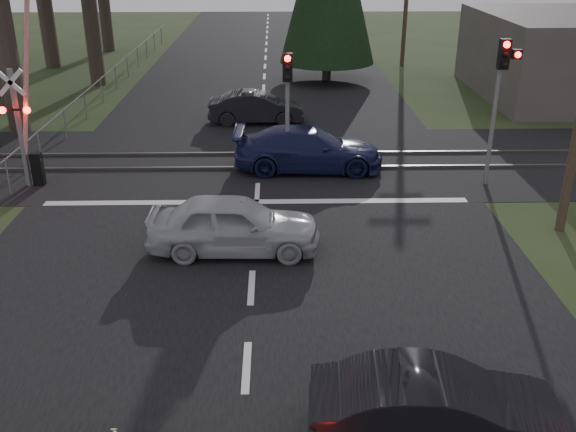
{
  "coord_description": "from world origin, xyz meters",
  "views": [
    {
      "loc": [
        0.58,
        -10.03,
        7.6
      ],
      "look_at": [
        0.88,
        4.18,
        1.3
      ],
      "focal_mm": 40.0,
      "sensor_mm": 36.0,
      "label": 1
    }
  ],
  "objects_px": {
    "traffic_signal_right": "(501,85)",
    "dark_car_far": "(257,107)",
    "traffic_signal_center": "(287,93)",
    "crossing_signal": "(26,124)",
    "blue_sedan": "(308,149)",
    "silver_car": "(234,225)",
    "dark_hatchback": "(438,410)"
  },
  "relations": [
    {
      "from": "dark_car_far",
      "to": "blue_sedan",
      "type": "bearing_deg",
      "value": -162.13
    },
    {
      "from": "crossing_signal",
      "to": "traffic_signal_center",
      "type": "height_order",
      "value": "crossing_signal"
    },
    {
      "from": "dark_hatchback",
      "to": "silver_car",
      "type": "xyz_separation_m",
      "value": [
        -3.61,
        6.97,
        0.08
      ]
    },
    {
      "from": "traffic_signal_right",
      "to": "blue_sedan",
      "type": "distance_m",
      "value": 6.57
    },
    {
      "from": "traffic_signal_right",
      "to": "dark_car_far",
      "type": "bearing_deg",
      "value": 135.11
    },
    {
      "from": "silver_car",
      "to": "blue_sedan",
      "type": "height_order",
      "value": "silver_car"
    },
    {
      "from": "traffic_signal_right",
      "to": "silver_car",
      "type": "xyz_separation_m",
      "value": [
        -8.04,
        -4.56,
        -2.56
      ]
    },
    {
      "from": "traffic_signal_center",
      "to": "blue_sedan",
      "type": "xyz_separation_m",
      "value": [
        0.73,
        0.46,
        -2.06
      ]
    },
    {
      "from": "traffic_signal_center",
      "to": "dark_hatchback",
      "type": "distance_m",
      "value": 13.08
    },
    {
      "from": "dark_car_far",
      "to": "crossing_signal",
      "type": "bearing_deg",
      "value": 136.49
    },
    {
      "from": "traffic_signal_center",
      "to": "silver_car",
      "type": "height_order",
      "value": "traffic_signal_center"
    },
    {
      "from": "traffic_signal_right",
      "to": "dark_hatchback",
      "type": "distance_m",
      "value": 12.63
    },
    {
      "from": "blue_sedan",
      "to": "traffic_signal_center",
      "type": "bearing_deg",
      "value": 124.08
    },
    {
      "from": "traffic_signal_center",
      "to": "dark_car_far",
      "type": "bearing_deg",
      "value": 100.44
    },
    {
      "from": "crossing_signal",
      "to": "dark_car_far",
      "type": "height_order",
      "value": "crossing_signal"
    },
    {
      "from": "traffic_signal_right",
      "to": "dark_car_far",
      "type": "relative_size",
      "value": 1.14
    },
    {
      "from": "dark_hatchback",
      "to": "silver_car",
      "type": "distance_m",
      "value": 7.85
    },
    {
      "from": "traffic_signal_center",
      "to": "dark_hatchback",
      "type": "relative_size",
      "value": 1.0
    },
    {
      "from": "traffic_signal_center",
      "to": "silver_car",
      "type": "bearing_deg",
      "value": -104.49
    },
    {
      "from": "crossing_signal",
      "to": "traffic_signal_right",
      "type": "relative_size",
      "value": 1.48
    },
    {
      "from": "traffic_signal_center",
      "to": "blue_sedan",
      "type": "relative_size",
      "value": 0.8
    },
    {
      "from": "dark_hatchback",
      "to": "blue_sedan",
      "type": "xyz_separation_m",
      "value": [
        -1.39,
        13.19,
        0.07
      ]
    },
    {
      "from": "traffic_signal_center",
      "to": "crossing_signal",
      "type": "bearing_deg",
      "value": -173.85
    },
    {
      "from": "dark_hatchback",
      "to": "silver_car",
      "type": "relative_size",
      "value": 0.93
    },
    {
      "from": "traffic_signal_right",
      "to": "dark_car_far",
      "type": "height_order",
      "value": "traffic_signal_right"
    },
    {
      "from": "traffic_signal_center",
      "to": "dark_hatchback",
      "type": "bearing_deg",
      "value": -80.54
    },
    {
      "from": "dark_hatchback",
      "to": "dark_car_far",
      "type": "xyz_separation_m",
      "value": [
        -3.32,
        19.25,
        0.0
      ]
    },
    {
      "from": "silver_car",
      "to": "dark_car_far",
      "type": "xyz_separation_m",
      "value": [
        0.29,
        12.28,
        -0.07
      ]
    },
    {
      "from": "dark_hatchback",
      "to": "crossing_signal",
      "type": "bearing_deg",
      "value": 45.25
    },
    {
      "from": "traffic_signal_right",
      "to": "silver_car",
      "type": "distance_m",
      "value": 9.59
    },
    {
      "from": "crossing_signal",
      "to": "blue_sedan",
      "type": "xyz_separation_m",
      "value": [
        9.0,
        1.35,
        -1.31
      ]
    },
    {
      "from": "dark_hatchback",
      "to": "dark_car_far",
      "type": "bearing_deg",
      "value": 13.76
    }
  ]
}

